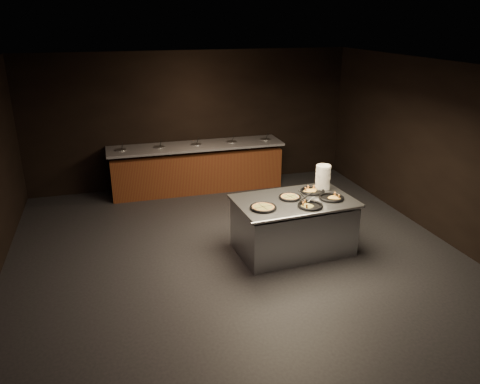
{
  "coord_description": "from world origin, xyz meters",
  "views": [
    {
      "loc": [
        -1.78,
        -5.9,
        3.56
      ],
      "look_at": [
        0.02,
        0.3,
        1.12
      ],
      "focal_mm": 35.0,
      "sensor_mm": 36.0,
      "label": 1
    }
  ],
  "objects_px": {
    "plate_stack": "(323,177)",
    "pan_veggie_whole": "(263,207)",
    "pan_cheese_whole": "(290,197)",
    "serving_counter": "(293,226)"
  },
  "relations": [
    {
      "from": "plate_stack",
      "to": "pan_cheese_whole",
      "type": "relative_size",
      "value": 1.14
    },
    {
      "from": "plate_stack",
      "to": "pan_cheese_whole",
      "type": "xyz_separation_m",
      "value": [
        -0.68,
        -0.25,
        -0.18
      ]
    },
    {
      "from": "pan_veggie_whole",
      "to": "pan_cheese_whole",
      "type": "xyz_separation_m",
      "value": [
        0.54,
        0.28,
        -0.0
      ]
    },
    {
      "from": "plate_stack",
      "to": "pan_veggie_whole",
      "type": "xyz_separation_m",
      "value": [
        -1.21,
        -0.53,
        -0.18
      ]
    },
    {
      "from": "pan_veggie_whole",
      "to": "plate_stack",
      "type": "bearing_deg",
      "value": 23.62
    },
    {
      "from": "serving_counter",
      "to": "pan_cheese_whole",
      "type": "height_order",
      "value": "pan_cheese_whole"
    },
    {
      "from": "pan_veggie_whole",
      "to": "pan_cheese_whole",
      "type": "height_order",
      "value": "same"
    },
    {
      "from": "serving_counter",
      "to": "pan_cheese_whole",
      "type": "bearing_deg",
      "value": 116.99
    },
    {
      "from": "plate_stack",
      "to": "pan_veggie_whole",
      "type": "relative_size",
      "value": 1.0
    },
    {
      "from": "serving_counter",
      "to": "pan_cheese_whole",
      "type": "distance_m",
      "value": 0.48
    }
  ]
}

